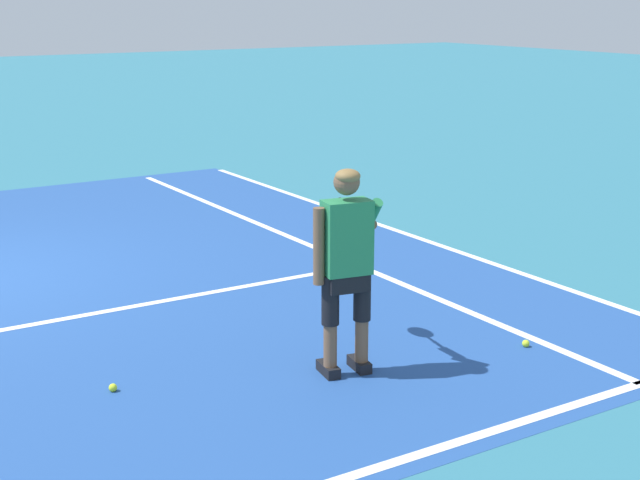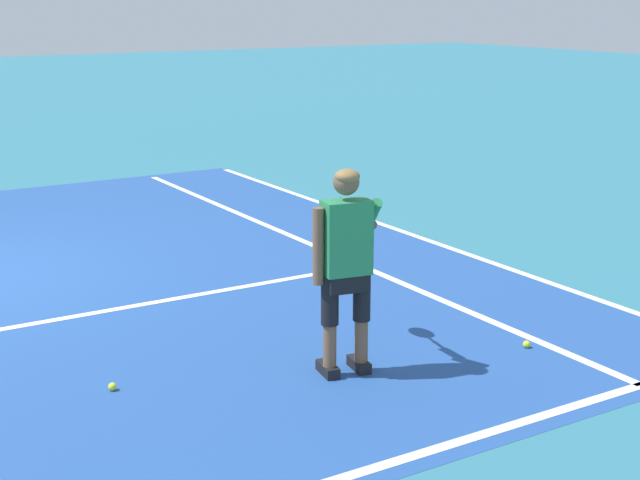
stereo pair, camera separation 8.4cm
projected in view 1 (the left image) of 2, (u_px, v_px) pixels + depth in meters
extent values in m
cube|color=white|center=(305.00, 243.00, 11.73)|extent=(0.10, 10.40, 0.01)
cube|color=white|center=(393.00, 229.00, 12.44)|extent=(0.10, 10.40, 0.01)
cube|color=black|center=(328.00, 369.00, 7.66)|extent=(0.16, 0.29, 0.09)
cube|color=black|center=(359.00, 364.00, 7.76)|extent=(0.16, 0.29, 0.09)
cylinder|color=brown|center=(330.00, 345.00, 7.57)|extent=(0.11, 0.11, 0.36)
cylinder|color=black|center=(330.00, 300.00, 7.47)|extent=(0.14, 0.14, 0.41)
cylinder|color=brown|center=(362.00, 340.00, 7.67)|extent=(0.11, 0.11, 0.36)
cylinder|color=black|center=(362.00, 296.00, 7.57)|extent=(0.14, 0.14, 0.41)
cube|color=black|center=(347.00, 278.00, 7.48)|extent=(0.37, 0.26, 0.20)
cube|color=#28844C|center=(347.00, 237.00, 7.39)|extent=(0.41, 0.28, 0.60)
cylinder|color=brown|center=(319.00, 246.00, 7.32)|extent=(0.09, 0.09, 0.62)
cylinder|color=#28844C|center=(372.00, 214.00, 7.53)|extent=(0.13, 0.27, 0.29)
cylinder|color=brown|center=(366.00, 224.00, 7.77)|extent=(0.13, 0.30, 0.14)
sphere|color=brown|center=(347.00, 182.00, 7.29)|extent=(0.21, 0.21, 0.21)
ellipsoid|color=olive|center=(348.00, 176.00, 7.26)|extent=(0.23, 0.23, 0.12)
cylinder|color=#232326|center=(357.00, 222.00, 7.98)|extent=(0.07, 0.20, 0.03)
cylinder|color=black|center=(350.00, 218.00, 8.11)|extent=(0.04, 0.10, 0.02)
torus|color=black|center=(341.00, 214.00, 8.28)|extent=(0.08, 0.30, 0.30)
cylinder|color=silver|center=(341.00, 214.00, 8.28)|extent=(0.05, 0.25, 0.25)
sphere|color=#CCE02D|center=(113.00, 388.00, 7.33)|extent=(0.07, 0.07, 0.07)
sphere|color=#CCE02D|center=(526.00, 343.00, 8.26)|extent=(0.07, 0.07, 0.07)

